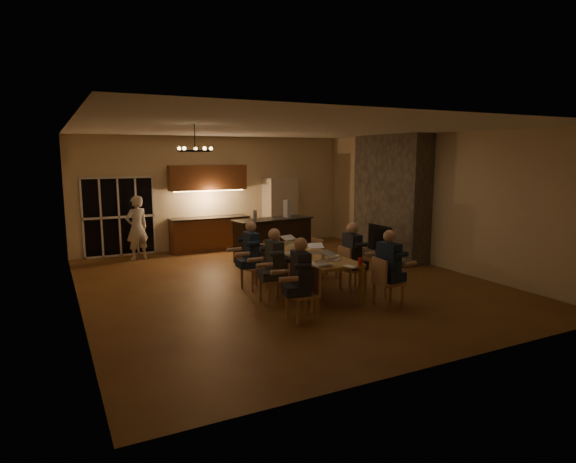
# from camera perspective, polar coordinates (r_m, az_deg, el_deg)

# --- Properties ---
(floor) EXTENTS (9.00, 9.00, 0.00)m
(floor) POSITION_cam_1_polar(r_m,az_deg,el_deg) (10.24, -0.36, -6.12)
(floor) COLOR brown
(floor) RESTS_ON ground
(back_wall) EXTENTS (8.00, 0.04, 3.20)m
(back_wall) POSITION_cam_1_polar(r_m,az_deg,el_deg) (14.12, -8.59, 4.58)
(back_wall) COLOR beige
(back_wall) RESTS_ON ground
(left_wall) EXTENTS (0.04, 9.00, 3.20)m
(left_wall) POSITION_cam_1_polar(r_m,az_deg,el_deg) (8.92, -24.16, 1.30)
(left_wall) COLOR beige
(left_wall) RESTS_ON ground
(right_wall) EXTENTS (0.04, 9.00, 3.20)m
(right_wall) POSITION_cam_1_polar(r_m,az_deg,el_deg) (12.26, 16.74, 3.62)
(right_wall) COLOR beige
(right_wall) RESTS_ON ground
(ceiling) EXTENTS (8.00, 9.00, 0.04)m
(ceiling) POSITION_cam_1_polar(r_m,az_deg,el_deg) (9.90, -0.38, 12.18)
(ceiling) COLOR white
(ceiling) RESTS_ON back_wall
(french_doors) EXTENTS (1.86, 0.08, 2.10)m
(french_doors) POSITION_cam_1_polar(r_m,az_deg,el_deg) (13.53, -19.39, 1.63)
(french_doors) COLOR black
(french_doors) RESTS_ON ground
(fireplace) EXTENTS (0.58, 2.50, 3.20)m
(fireplace) POSITION_cam_1_polar(r_m,az_deg,el_deg) (12.95, 12.05, 4.08)
(fireplace) COLOR #665C50
(fireplace) RESTS_ON ground
(kitchenette) EXTENTS (2.24, 0.68, 2.40)m
(kitchenette) POSITION_cam_1_polar(r_m,az_deg,el_deg) (13.76, -9.32, 2.77)
(kitchenette) COLOR brown
(kitchenette) RESTS_ON ground
(refrigerator) EXTENTS (0.90, 0.68, 2.00)m
(refrigerator) POSITION_cam_1_polar(r_m,az_deg,el_deg) (14.54, -0.94, 2.43)
(refrigerator) COLOR beige
(refrigerator) RESTS_ON ground
(dining_table) EXTENTS (1.10, 2.74, 0.75)m
(dining_table) POSITION_cam_1_polar(r_m,az_deg,el_deg) (9.65, 1.76, -4.78)
(dining_table) COLOR #BD864B
(dining_table) RESTS_ON ground
(bar_island) EXTENTS (2.17, 0.96, 1.08)m
(bar_island) POSITION_cam_1_polar(r_m,az_deg,el_deg) (12.33, -1.80, -0.94)
(bar_island) COLOR black
(bar_island) RESTS_ON ground
(chair_left_near) EXTENTS (0.46, 0.46, 0.89)m
(chair_left_near) POSITION_cam_1_polar(r_m,az_deg,el_deg) (7.90, 1.71, -7.39)
(chair_left_near) COLOR tan
(chair_left_near) RESTS_ON ground
(chair_left_mid) EXTENTS (0.46, 0.46, 0.89)m
(chair_left_mid) POSITION_cam_1_polar(r_m,az_deg,el_deg) (8.84, -1.75, -5.60)
(chair_left_mid) COLOR tan
(chair_left_mid) RESTS_ON ground
(chair_left_far) EXTENTS (0.53, 0.53, 0.89)m
(chair_left_far) POSITION_cam_1_polar(r_m,az_deg,el_deg) (9.74, -4.01, -4.23)
(chair_left_far) COLOR tan
(chair_left_far) RESTS_ON ground
(chair_right_near) EXTENTS (0.47, 0.47, 0.89)m
(chair_right_near) POSITION_cam_1_polar(r_m,az_deg,el_deg) (8.77, 11.82, -5.92)
(chair_right_near) COLOR tan
(chair_right_near) RESTS_ON ground
(chair_right_mid) EXTENTS (0.45, 0.45, 0.89)m
(chair_right_mid) POSITION_cam_1_polar(r_m,az_deg,el_deg) (9.70, 7.71, -4.35)
(chair_right_mid) COLOR tan
(chair_right_mid) RESTS_ON ground
(chair_right_far) EXTENTS (0.47, 0.47, 0.89)m
(chair_right_far) POSITION_cam_1_polar(r_m,az_deg,el_deg) (10.61, 4.42, -3.13)
(chair_right_far) COLOR tan
(chair_right_far) RESTS_ON ground
(person_left_near) EXTENTS (0.69, 0.69, 1.38)m
(person_left_near) POSITION_cam_1_polar(r_m,az_deg,el_deg) (7.81, 1.51, -5.72)
(person_left_near) COLOR #24272E
(person_left_near) RESTS_ON ground
(person_right_near) EXTENTS (0.68, 0.68, 1.38)m
(person_right_near) POSITION_cam_1_polar(r_m,az_deg,el_deg) (8.75, 11.82, -4.30)
(person_right_near) COLOR #1E2B4B
(person_right_near) RESTS_ON ground
(person_left_mid) EXTENTS (0.64, 0.64, 1.38)m
(person_left_mid) POSITION_cam_1_polar(r_m,az_deg,el_deg) (8.76, -1.62, -4.09)
(person_left_mid) COLOR #3E4449
(person_left_mid) RESTS_ON ground
(person_right_mid) EXTENTS (0.64, 0.64, 1.38)m
(person_right_mid) POSITION_cam_1_polar(r_m,az_deg,el_deg) (9.59, 7.57, -3.01)
(person_right_mid) COLOR #24272E
(person_right_mid) RESTS_ON ground
(person_left_far) EXTENTS (0.62, 0.62, 1.38)m
(person_left_far) POSITION_cam_1_polar(r_m,az_deg,el_deg) (9.72, -4.38, -2.79)
(person_left_far) COLOR #1E2B4B
(person_left_far) RESTS_ON ground
(standing_person) EXTENTS (0.70, 0.58, 1.66)m
(standing_person) POSITION_cam_1_polar(r_m,az_deg,el_deg) (12.94, -17.47, 0.42)
(standing_person) COLOR beige
(standing_person) RESTS_ON ground
(chandelier) EXTENTS (0.59, 0.59, 0.03)m
(chandelier) POSITION_cam_1_polar(r_m,az_deg,el_deg) (8.35, -10.96, 9.36)
(chandelier) COLOR black
(chandelier) RESTS_ON ceiling
(laptop_a) EXTENTS (0.34, 0.31, 0.23)m
(laptop_a) POSITION_cam_1_polar(r_m,az_deg,el_deg) (8.53, 4.03, -3.28)
(laptop_a) COLOR silver
(laptop_a) RESTS_ON dining_table
(laptop_b) EXTENTS (0.42, 0.42, 0.23)m
(laptop_b) POSITION_cam_1_polar(r_m,az_deg,el_deg) (8.95, 5.46, -2.70)
(laptop_b) COLOR silver
(laptop_b) RESTS_ON dining_table
(laptop_c) EXTENTS (0.42, 0.40, 0.23)m
(laptop_c) POSITION_cam_1_polar(r_m,az_deg,el_deg) (9.53, 0.38, -1.94)
(laptop_c) COLOR silver
(laptop_c) RESTS_ON dining_table
(laptop_d) EXTENTS (0.37, 0.34, 0.23)m
(laptop_d) POSITION_cam_1_polar(r_m,az_deg,el_deg) (9.60, 3.47, -1.88)
(laptop_d) COLOR silver
(laptop_d) RESTS_ON dining_table
(laptop_e) EXTENTS (0.34, 0.30, 0.23)m
(laptop_e) POSITION_cam_1_polar(r_m,az_deg,el_deg) (10.43, -2.32, -0.99)
(laptop_e) COLOR silver
(laptop_e) RESTS_ON dining_table
(laptop_f) EXTENTS (0.38, 0.35, 0.23)m
(laptop_f) POSITION_cam_1_polar(r_m,az_deg,el_deg) (10.56, 0.39, -0.86)
(laptop_f) COLOR silver
(laptop_f) RESTS_ON dining_table
(mug_front) EXTENTS (0.08, 0.08, 0.10)m
(mug_front) POSITION_cam_1_polar(r_m,az_deg,el_deg) (9.09, 2.67, -2.90)
(mug_front) COLOR white
(mug_front) RESTS_ON dining_table
(mug_mid) EXTENTS (0.08, 0.08, 0.10)m
(mug_mid) POSITION_cam_1_polar(r_m,az_deg,el_deg) (10.06, 0.49, -1.72)
(mug_mid) COLOR white
(mug_mid) RESTS_ON dining_table
(mug_back) EXTENTS (0.08, 0.08, 0.10)m
(mug_back) POSITION_cam_1_polar(r_m,az_deg,el_deg) (10.14, -2.36, -1.63)
(mug_back) COLOR white
(mug_back) RESTS_ON dining_table
(redcup_near) EXTENTS (0.09, 0.09, 0.12)m
(redcup_near) POSITION_cam_1_polar(r_m,az_deg,el_deg) (8.66, 8.58, -3.53)
(redcup_near) COLOR red
(redcup_near) RESTS_ON dining_table
(redcup_mid) EXTENTS (0.09, 0.09, 0.12)m
(redcup_mid) POSITION_cam_1_polar(r_m,az_deg,el_deg) (9.67, -1.79, -2.10)
(redcup_mid) COLOR red
(redcup_mid) RESTS_ON dining_table
(redcup_far) EXTENTS (0.10, 0.10, 0.12)m
(redcup_far) POSITION_cam_1_polar(r_m,az_deg,el_deg) (10.81, -1.18, -0.91)
(redcup_far) COLOR red
(redcup_far) RESTS_ON dining_table
(can_silver) EXTENTS (0.07, 0.07, 0.12)m
(can_silver) POSITION_cam_1_polar(r_m,az_deg,el_deg) (8.99, 4.17, -2.98)
(can_silver) COLOR #B2B2B7
(can_silver) RESTS_ON dining_table
(can_cola) EXTENTS (0.06, 0.06, 0.12)m
(can_cola) POSITION_cam_1_polar(r_m,az_deg,el_deg) (10.71, -2.42, -1.01)
(can_cola) COLOR #3F0F0C
(can_cola) RESTS_ON dining_table
(plate_near) EXTENTS (0.24, 0.24, 0.02)m
(plate_near) POSITION_cam_1_polar(r_m,az_deg,el_deg) (9.33, 5.39, -2.88)
(plate_near) COLOR white
(plate_near) RESTS_ON dining_table
(plate_left) EXTENTS (0.27, 0.27, 0.02)m
(plate_left) POSITION_cam_1_polar(r_m,az_deg,el_deg) (8.64, 2.46, -3.80)
(plate_left) COLOR white
(plate_left) RESTS_ON dining_table
(plate_far) EXTENTS (0.23, 0.23, 0.02)m
(plate_far) POSITION_cam_1_polar(r_m,az_deg,el_deg) (10.36, 2.24, -1.64)
(plate_far) COLOR white
(plate_far) RESTS_ON dining_table
(notepad) EXTENTS (0.22, 0.26, 0.01)m
(notepad) POSITION_cam_1_polar(r_m,az_deg,el_deg) (8.48, 7.35, -4.14)
(notepad) COLOR white
(notepad) RESTS_ON dining_table
(bar_bottle) EXTENTS (0.09, 0.09, 0.24)m
(bar_bottle) POSITION_cam_1_polar(r_m,az_deg,el_deg) (11.98, -3.92, 1.95)
(bar_bottle) COLOR #99999E
(bar_bottle) RESTS_ON bar_island
(bar_blender) EXTENTS (0.19, 0.19, 0.45)m
(bar_blender) POSITION_cam_1_polar(r_m,az_deg,el_deg) (12.52, -0.12, 2.75)
(bar_blender) COLOR silver
(bar_blender) RESTS_ON bar_island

